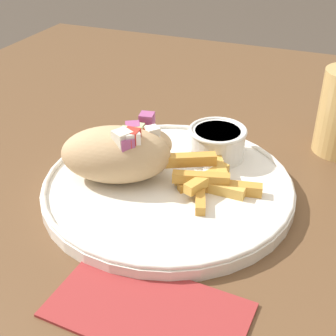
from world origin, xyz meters
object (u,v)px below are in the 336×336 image
object	(u,v)px
pita_sandwich_near	(116,154)
pita_sandwich_far	(126,148)
plate	(168,186)
fries_pile	(208,179)
sauce_ramekin	(217,141)

from	to	relation	value
pita_sandwich_near	pita_sandwich_far	distance (m)	0.03
plate	pita_sandwich_near	xyz separation A→B (m)	(-0.06, -0.01, 0.04)
pita_sandwich_near	fries_pile	world-z (taller)	pita_sandwich_near
plate	sauce_ramekin	bearing A→B (deg)	66.97
pita_sandwich_far	sauce_ramekin	distance (m)	0.11
pita_sandwich_near	plate	bearing A→B (deg)	-6.27
pita_sandwich_far	fries_pile	bearing A→B (deg)	-40.36
plate	fries_pile	xyz separation A→B (m)	(0.05, 0.01, 0.02)
pita_sandwich_near	fries_pile	xyz separation A→B (m)	(0.10, 0.02, -0.02)
plate	pita_sandwich_near	bearing A→B (deg)	-167.86
pita_sandwich_near	fries_pile	size ratio (longest dim) A/B	1.18
pita_sandwich_near	fries_pile	bearing A→B (deg)	-7.93
plate	pita_sandwich_far	world-z (taller)	pita_sandwich_far
plate	sauce_ramekin	xyz separation A→B (m)	(0.03, 0.08, 0.03)
pita_sandwich_far	fries_pile	distance (m)	0.11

